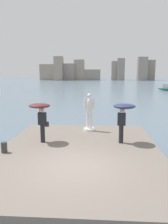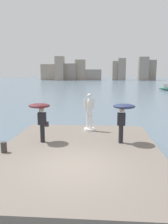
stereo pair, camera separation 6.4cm
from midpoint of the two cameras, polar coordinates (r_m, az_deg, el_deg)
name	(u,v)px [view 2 (the right image)]	position (r m, az deg, el deg)	size (l,w,h in m)	color
ground_plane	(95,91)	(47.79, 2.97, 5.35)	(400.00, 400.00, 0.00)	slate
pier	(79,154)	(10.05, -1.09, -10.73)	(7.17, 9.48, 0.40)	#70665B
statue_white_figure	(89,115)	(12.98, 1.52, -0.72)	(0.64, 0.64, 2.21)	white
onlooker_left	(40,111)	(10.93, -10.99, 0.18)	(1.04, 1.05, 1.94)	black
onlooker_right	(123,111)	(10.75, 10.23, 0.16)	(1.10, 1.11, 1.94)	black
mooring_bollard	(4,147)	(10.18, -19.70, -8.52)	(0.25, 0.25, 0.45)	#38332D
boat_far	(168,88)	(52.99, 20.84, 5.75)	(4.18, 3.14, 1.53)	#336B5B
distant_skyline	(92,71)	(128.26, 2.09, 10.47)	(65.06, 13.71, 12.91)	gray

